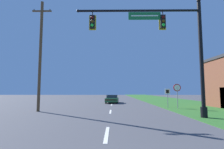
# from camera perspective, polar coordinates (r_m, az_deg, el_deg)

# --- Properties ---
(grass_verge_right) EXTENTS (10.00, 110.00, 0.04)m
(grass_verge_right) POSITION_cam_1_polar(r_m,az_deg,el_deg) (33.26, 18.67, -8.22)
(grass_verge_right) COLOR #2D6626
(grass_verge_right) RESTS_ON ground
(road_center_line) EXTENTS (0.16, 34.80, 0.01)m
(road_center_line) POSITION_cam_1_polar(r_m,az_deg,el_deg) (23.67, -0.12, -9.80)
(road_center_line) COLOR silver
(road_center_line) RESTS_ON ground
(signal_mast) EXTENTS (8.99, 0.47, 8.41)m
(signal_mast) POSITION_cam_1_polar(r_m,az_deg,el_deg) (13.12, 18.68, 9.48)
(signal_mast) COLOR black
(signal_mast) RESTS_ON grass_verge_right
(car_ahead) EXTENTS (2.06, 4.35, 1.19)m
(car_ahead) POSITION_cam_1_polar(r_m,az_deg,el_deg) (26.91, 0.06, -7.99)
(car_ahead) COLOR black
(car_ahead) RESTS_ON ground
(stop_sign) EXTENTS (0.76, 0.07, 2.50)m
(stop_sign) POSITION_cam_1_polar(r_m,az_deg,el_deg) (19.01, 20.51, -4.93)
(stop_sign) COLOR gray
(stop_sign) RESTS_ON grass_verge_right
(route_sign_post) EXTENTS (0.55, 0.06, 2.03)m
(route_sign_post) POSITION_cam_1_polar(r_m,az_deg,el_deg) (19.95, 17.68, -5.99)
(route_sign_post) COLOR gray
(route_sign_post) RESTS_ON grass_verge_right
(utility_pole_near) EXTENTS (1.80, 0.26, 10.23)m
(utility_pole_near) POSITION_cam_1_polar(r_m,az_deg,el_deg) (17.48, -22.36, 6.41)
(utility_pole_near) COLOR brown
(utility_pole_near) RESTS_ON ground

